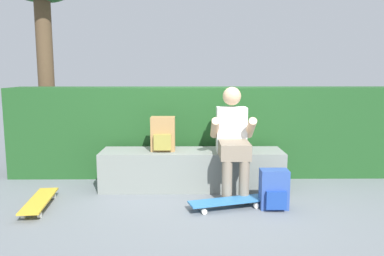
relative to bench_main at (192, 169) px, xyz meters
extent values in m
plane|color=slate|center=(0.00, -0.27, -0.23)|extent=(24.00, 24.00, 0.00)
cube|color=gray|center=(0.00, 0.00, 0.00)|extent=(2.14, 0.51, 0.46)
cube|color=white|center=(0.45, -0.08, 0.49)|extent=(0.34, 0.22, 0.52)
sphere|color=#D8AD84|center=(0.45, -0.08, 0.87)|extent=(0.21, 0.21, 0.21)
cube|color=gray|center=(0.45, -0.39, 0.31)|extent=(0.32, 0.40, 0.17)
cylinder|color=gray|center=(0.36, -0.54, 0.00)|extent=(0.11, 0.11, 0.46)
cylinder|color=gray|center=(0.54, -0.54, 0.00)|extent=(0.11, 0.11, 0.46)
cylinder|color=#D8AD84|center=(0.25, -0.22, 0.53)|extent=(0.09, 0.33, 0.27)
cylinder|color=#D8AD84|center=(0.65, -0.22, 0.53)|extent=(0.09, 0.33, 0.27)
cube|color=teal|center=(0.36, -0.71, -0.15)|extent=(0.82, 0.42, 0.02)
cylinder|color=silver|center=(0.60, -0.56, -0.20)|extent=(0.06, 0.05, 0.05)
cylinder|color=silver|center=(0.65, -0.70, -0.20)|extent=(0.06, 0.05, 0.05)
cylinder|color=silver|center=(0.07, -0.72, -0.20)|extent=(0.06, 0.05, 0.05)
cylinder|color=silver|center=(0.11, -0.86, -0.20)|extent=(0.06, 0.05, 0.05)
cube|color=gold|center=(-1.56, -0.67, -0.15)|extent=(0.28, 0.82, 0.02)
cylinder|color=silver|center=(-1.66, -0.40, -0.20)|extent=(0.04, 0.06, 0.05)
cylinder|color=silver|center=(-1.51, -0.39, -0.20)|extent=(0.04, 0.06, 0.05)
cylinder|color=silver|center=(-1.61, -0.96, -0.20)|extent=(0.04, 0.06, 0.05)
cylinder|color=silver|center=(-1.46, -0.94, -0.20)|extent=(0.04, 0.06, 0.05)
cube|color=#A37A47|center=(-0.34, 0.00, 0.43)|extent=(0.28, 0.18, 0.40)
cube|color=olive|center=(-0.34, -0.12, 0.35)|extent=(0.20, 0.05, 0.18)
cube|color=#2D4C99|center=(0.82, -0.69, -0.03)|extent=(0.28, 0.18, 0.40)
cube|color=#1B3E96|center=(0.82, -0.81, -0.11)|extent=(0.20, 0.05, 0.18)
cube|color=#1D4A1F|center=(0.37, 0.66, 0.36)|extent=(5.49, 0.57, 1.17)
cylinder|color=brown|center=(-2.19, 1.43, 1.28)|extent=(0.24, 0.24, 3.02)
camera|label=1|loc=(-0.04, -4.45, 1.15)|focal=35.99mm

